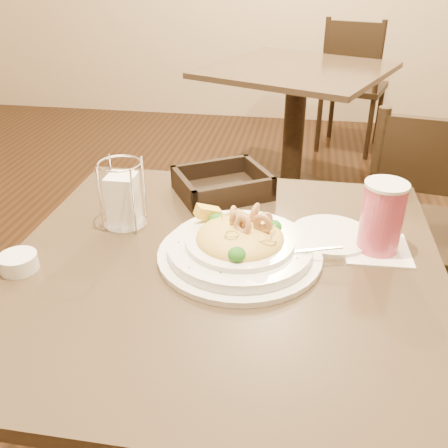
% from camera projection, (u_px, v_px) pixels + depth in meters
% --- Properties ---
extents(main_table, '(0.90, 0.90, 0.75)m').
position_uv_depth(main_table, '(223.00, 349.00, 1.14)').
color(main_table, black).
rests_on(main_table, ground).
extents(background_table, '(1.18, 1.18, 0.75)m').
position_uv_depth(background_table, '(295.00, 110.00, 2.83)').
color(background_table, black).
rests_on(background_table, ground).
extents(dining_chair_near, '(0.48, 0.48, 0.93)m').
position_uv_depth(dining_chair_near, '(423.00, 229.00, 1.67)').
color(dining_chair_near, black).
rests_on(dining_chair_near, ground).
extents(dining_chair_far, '(0.52, 0.52, 0.93)m').
position_uv_depth(dining_chair_far, '(353.00, 82.00, 3.50)').
color(dining_chair_far, black).
rests_on(dining_chair_far, ground).
extents(pasta_bowl, '(0.38, 0.34, 0.11)m').
position_uv_depth(pasta_bowl, '(240.00, 244.00, 1.03)').
color(pasta_bowl, white).
rests_on(pasta_bowl, main_table).
extents(drink_glass, '(0.14, 0.14, 0.16)m').
position_uv_depth(drink_glass, '(382.00, 218.00, 1.04)').
color(drink_glass, white).
rests_on(drink_glass, main_table).
extents(bread_basket, '(0.29, 0.27, 0.06)m').
position_uv_depth(bread_basket, '(222.00, 186.00, 1.31)').
color(bread_basket, black).
rests_on(bread_basket, main_table).
extents(napkin_caddy, '(0.10, 0.10, 0.16)m').
position_uv_depth(napkin_caddy, '(123.00, 199.00, 1.14)').
color(napkin_caddy, silver).
rests_on(napkin_caddy, main_table).
extents(side_plate, '(0.24, 0.24, 0.01)m').
position_uv_depth(side_plate, '(331.00, 235.00, 1.12)').
color(side_plate, white).
rests_on(side_plate, main_table).
extents(butter_ramekin, '(0.09, 0.09, 0.03)m').
position_uv_depth(butter_ramekin, '(18.00, 262.00, 1.00)').
color(butter_ramekin, white).
rests_on(butter_ramekin, main_table).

